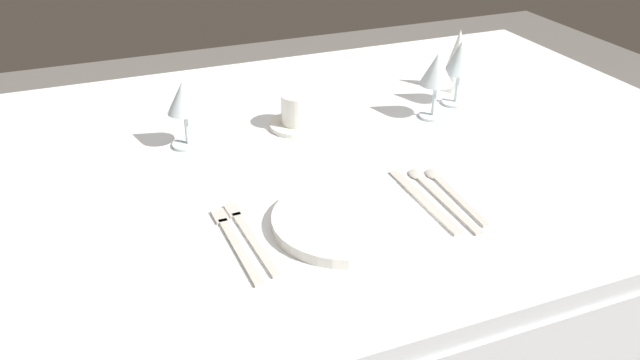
{
  "coord_description": "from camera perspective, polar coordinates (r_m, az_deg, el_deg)",
  "views": [
    {
      "loc": [
        -0.37,
        -1.07,
        1.31
      ],
      "look_at": [
        0.0,
        -0.15,
        0.76
      ],
      "focal_mm": 36.55,
      "sensor_mm": 36.0,
      "label": 1
    }
  ],
  "objects": [
    {
      "name": "spoon_dessert",
      "position": [
        1.17,
        11.18,
        -0.75
      ],
      "size": [
        0.03,
        0.2,
        0.01
      ],
      "color": "beige",
      "rests_on": "dining_table"
    },
    {
      "name": "fork_inner",
      "position": [
        1.02,
        -7.5,
        -5.34
      ],
      "size": [
        0.03,
        0.22,
        0.0
      ],
      "color": "beige",
      "rests_on": "dining_table"
    },
    {
      "name": "spoon_soup",
      "position": [
        1.15,
        10.01,
        -1.02
      ],
      "size": [
        0.03,
        0.23,
        0.01
      ],
      "color": "beige",
      "rests_on": "dining_table"
    },
    {
      "name": "fork_outer",
      "position": [
        1.03,
        -6.23,
        -4.74
      ],
      "size": [
        0.03,
        0.22,
        0.0
      ],
      "color": "beige",
      "rests_on": "dining_table"
    },
    {
      "name": "dinner_plate",
      "position": [
        1.05,
        2.47,
        -3.5
      ],
      "size": [
        0.24,
        0.24,
        0.02
      ],
      "primitive_type": "cylinder",
      "color": "white",
      "rests_on": "dining_table"
    },
    {
      "name": "wine_glass_left",
      "position": [
        1.5,
        12.17,
        10.18
      ],
      "size": [
        0.07,
        0.07,
        0.15
      ],
      "color": "silver",
      "rests_on": "dining_table"
    },
    {
      "name": "saucer_left",
      "position": [
        1.38,
        -1.83,
        4.88
      ],
      "size": [
        0.13,
        0.13,
        0.01
      ],
      "primitive_type": "cylinder",
      "color": "white",
      "rests_on": "dining_table"
    },
    {
      "name": "napkin_folded",
      "position": [
        1.6,
        11.96,
        10.3
      ],
      "size": [
        0.08,
        0.08,
        0.14
      ],
      "primitive_type": "cone",
      "color": "white",
      "rests_on": "dining_table"
    },
    {
      "name": "wine_glass_centre",
      "position": [
        1.29,
        -11.83,
        6.75
      ],
      "size": [
        0.07,
        0.07,
        0.14
      ],
      "color": "silver",
      "rests_on": "dining_table"
    },
    {
      "name": "dinner_knife",
      "position": [
        1.12,
        9.17,
        -1.9
      ],
      "size": [
        0.02,
        0.22,
        0.0
      ],
      "color": "beige",
      "rests_on": "dining_table"
    },
    {
      "name": "dining_table",
      "position": [
        1.31,
        -2.61,
        -0.87
      ],
      "size": [
        1.8,
        1.11,
        0.74
      ],
      "color": "white",
      "rests_on": "ground"
    },
    {
      "name": "coffee_cup_left",
      "position": [
        1.37,
        -1.79,
        6.29
      ],
      "size": [
        0.1,
        0.08,
        0.06
      ],
      "color": "white",
      "rests_on": "saucer_left"
    },
    {
      "name": "wine_glass_right",
      "position": [
        1.41,
        10.18,
        9.27
      ],
      "size": [
        0.07,
        0.07,
        0.14
      ],
      "color": "silver",
      "rests_on": "dining_table"
    }
  ]
}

